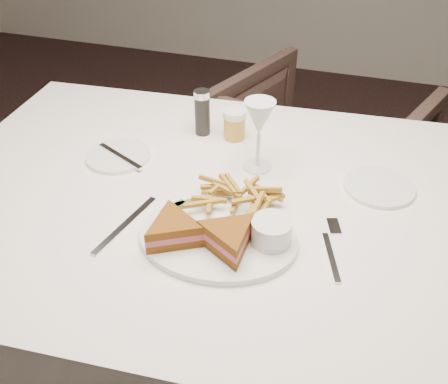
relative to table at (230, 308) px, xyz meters
name	(u,v)px	position (x,y,z in m)	size (l,w,h in m)	color
ground	(152,354)	(-0.28, 0.04, -0.38)	(5.00, 5.00, 0.00)	black
table	(230,308)	(0.00, 0.00, 0.00)	(1.40, 0.93, 0.75)	white
chair_far	(313,159)	(0.09, 0.82, -0.01)	(0.71, 0.66, 0.73)	#422F28
table_setting	(229,196)	(0.01, -0.04, 0.41)	(0.79, 0.57, 0.18)	white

